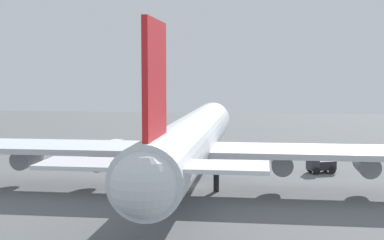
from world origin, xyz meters
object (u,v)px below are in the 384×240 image
at_px(cargo_airplane, 192,140).
at_px(safety_cone_nose, 191,152).
at_px(baggage_tug, 123,146).
at_px(catering_truck, 320,165).

relative_size(cargo_airplane, safety_cone_nose, 108.99).
xyz_separation_m(baggage_tug, safety_cone_nose, (-0.34, -12.95, -0.81)).
bearing_deg(catering_truck, cargo_airplane, 123.85).
distance_m(catering_truck, safety_cone_nose, 27.49).
distance_m(baggage_tug, catering_truck, 38.60).
relative_size(cargo_airplane, baggage_tug, 11.33).
height_order(baggage_tug, safety_cone_nose, baggage_tug).
bearing_deg(baggage_tug, safety_cone_nose, -91.49).
xyz_separation_m(cargo_airplane, baggage_tug, (29.29, 16.81, -4.98)).
xyz_separation_m(catering_truck, safety_cone_nose, (17.15, 21.46, -0.92)).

